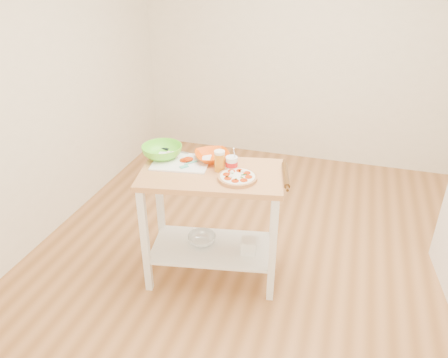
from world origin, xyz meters
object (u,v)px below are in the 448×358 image
cutting_board (181,162)px  shelf_glass_bowl (202,239)px  prep_island (212,204)px  rolling_pin (286,175)px  green_bowl (162,151)px  yogurt_tub (232,164)px  knife (168,150)px  beer_pint (220,161)px  orange_bowl (212,156)px  shelf_bin (248,246)px  spatula (188,165)px  pizza (237,177)px

cutting_board → shelf_glass_bowl: 0.64m
prep_island → rolling_pin: bearing=8.5°
green_bowl → yogurt_tub: (0.55, -0.05, 0.00)m
knife → beer_pint: bearing=-13.9°
orange_bowl → shelf_bin: size_ratio=2.33×
spatula → knife: knife is taller
orange_bowl → pizza: bearing=-42.3°
pizza → shelf_bin: 0.61m
green_bowl → rolling_pin: size_ratio=0.89×
shelf_glass_bowl → shelf_bin: shelf_bin is taller
knife → prep_island: bearing=-20.6°
knife → shelf_bin: size_ratio=2.52×
beer_pint → rolling_pin: 0.46m
prep_island → green_bowl: 0.54m
cutting_board → rolling_pin: 0.76m
green_bowl → pizza: bearing=-15.5°
beer_pint → shelf_bin: beer_pint is taller
cutting_board → green_bowl: size_ratio=1.48×
beer_pint → knife: bearing=158.2°
beer_pint → rolling_pin: bearing=4.1°
yogurt_tub → shelf_glass_bowl: (-0.22, -0.05, -0.66)m
rolling_pin → beer_pint: bearing=-175.9°
cutting_board → green_bowl: green_bowl is taller
spatula → green_bowl: size_ratio=0.50×
knife → rolling_pin: bearing=-1.6°
orange_bowl → shelf_glass_bowl: 0.66m
yogurt_tub → shelf_glass_bowl: yogurt_tub is taller
cutting_board → rolling_pin: (0.76, -0.00, 0.01)m
cutting_board → rolling_pin: size_ratio=1.31×
pizza → rolling_pin: pizza is taller
orange_bowl → shelf_glass_bowl: orange_bowl is taller
knife → beer_pint: (0.47, -0.19, 0.06)m
knife → beer_pint: 0.51m
cutting_board → rolling_pin: bearing=-8.6°
orange_bowl → spatula: bearing=-131.9°
spatula → rolling_pin: bearing=-48.1°
orange_bowl → rolling_pin: 0.57m
beer_pint → rolling_pin: beer_pint is taller
rolling_pin → shelf_bin: size_ratio=3.10×
cutting_board → beer_pint: 0.31m
orange_bowl → beer_pint: beer_pint is taller
beer_pint → shelf_bin: bearing=-6.2°
orange_bowl → knife: bearing=173.0°
yogurt_tub → rolling_pin: bearing=0.5°
shelf_glass_bowl → prep_island: bearing=-13.7°
prep_island → knife: knife is taller
prep_island → shelf_glass_bowl: (-0.09, 0.02, -0.34)m
prep_island → yogurt_tub: bearing=30.0°
spatula → beer_pint: beer_pint is taller
cutting_board → yogurt_tub: yogurt_tub is taller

